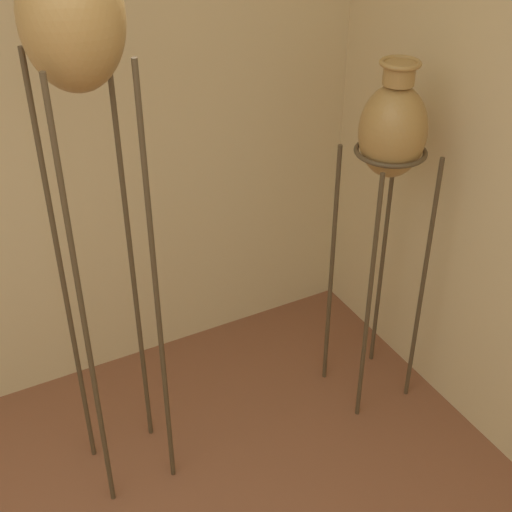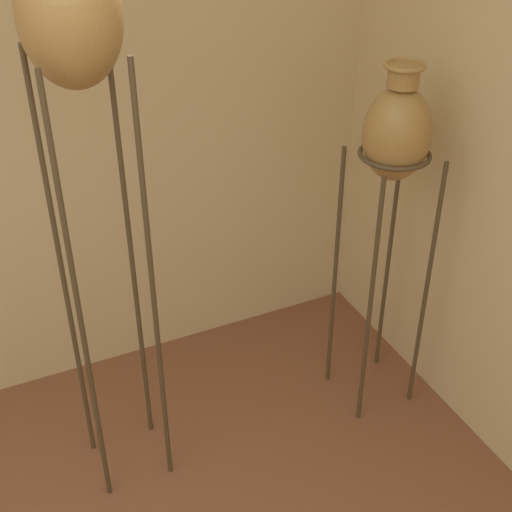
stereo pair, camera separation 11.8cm
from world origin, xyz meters
name	(u,v)px [view 2 (the right image)]	position (x,y,z in m)	size (l,w,h in m)	color
vase_stand_tall	(72,32)	(0.69, 1.47, 1.87)	(0.32, 0.32, 2.22)	#473823
vase_stand_medium	(396,142)	(1.88, 1.41, 1.32)	(0.31, 0.31, 1.64)	#473823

